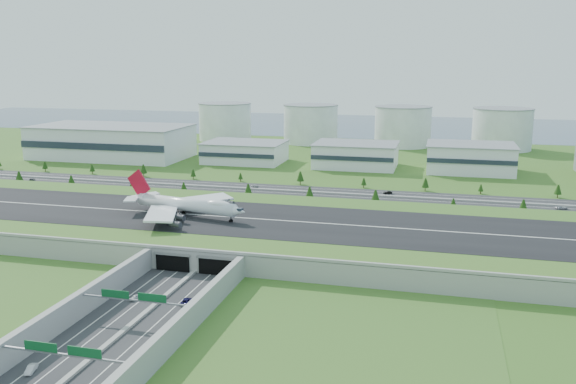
% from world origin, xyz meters
% --- Properties ---
extents(ground, '(1200.00, 1200.00, 0.00)m').
position_xyz_m(ground, '(0.00, 0.00, 0.00)').
color(ground, '#29571B').
rests_on(ground, ground).
extents(airfield_deck, '(520.00, 100.00, 9.20)m').
position_xyz_m(airfield_deck, '(0.00, -0.09, 4.12)').
color(airfield_deck, gray).
rests_on(airfield_deck, ground).
extents(underpass_road, '(38.80, 120.40, 8.00)m').
position_xyz_m(underpass_road, '(0.00, -99.42, 3.43)').
color(underpass_road, '#28282B').
rests_on(underpass_road, ground).
extents(sign_gantry_near, '(38.70, 0.70, 9.80)m').
position_xyz_m(sign_gantry_near, '(0.00, -95.04, 6.95)').
color(sign_gantry_near, gray).
rests_on(sign_gantry_near, ground).
extents(sign_gantry_far, '(38.70, 0.70, 9.80)m').
position_xyz_m(sign_gantry_far, '(0.00, -130.04, 6.95)').
color(sign_gantry_far, gray).
rests_on(sign_gantry_far, ground).
extents(north_expressway, '(560.00, 36.00, 0.12)m').
position_xyz_m(north_expressway, '(0.00, 95.00, 0.06)').
color(north_expressway, '#28282B').
rests_on(north_expressway, ground).
extents(tree_row, '(507.94, 48.69, 8.48)m').
position_xyz_m(tree_row, '(-1.39, 92.76, 4.78)').
color(tree_row, '#3D2819').
rests_on(tree_row, ground).
extents(hangar_west, '(120.00, 60.00, 25.00)m').
position_xyz_m(hangar_west, '(-170.00, 185.00, 12.50)').
color(hangar_west, silver).
rests_on(hangar_west, ground).
extents(hangar_mid_a, '(58.00, 42.00, 15.00)m').
position_xyz_m(hangar_mid_a, '(-60.00, 190.00, 7.50)').
color(hangar_mid_a, silver).
rests_on(hangar_mid_a, ground).
extents(hangar_mid_b, '(58.00, 42.00, 17.00)m').
position_xyz_m(hangar_mid_b, '(25.00, 190.00, 8.50)').
color(hangar_mid_b, silver).
rests_on(hangar_mid_b, ground).
extents(hangar_mid_c, '(58.00, 42.00, 19.00)m').
position_xyz_m(hangar_mid_c, '(105.00, 190.00, 9.50)').
color(hangar_mid_c, silver).
rests_on(hangar_mid_c, ground).
extents(fuel_tank_a, '(50.00, 50.00, 35.00)m').
position_xyz_m(fuel_tank_a, '(-120.00, 310.00, 17.50)').
color(fuel_tank_a, silver).
rests_on(fuel_tank_a, ground).
extents(fuel_tank_b, '(50.00, 50.00, 35.00)m').
position_xyz_m(fuel_tank_b, '(-35.00, 310.00, 17.50)').
color(fuel_tank_b, silver).
rests_on(fuel_tank_b, ground).
extents(fuel_tank_c, '(50.00, 50.00, 35.00)m').
position_xyz_m(fuel_tank_c, '(50.00, 310.00, 17.50)').
color(fuel_tank_c, silver).
rests_on(fuel_tank_c, ground).
extents(fuel_tank_d, '(50.00, 50.00, 35.00)m').
position_xyz_m(fuel_tank_d, '(135.00, 310.00, 17.50)').
color(fuel_tank_d, silver).
rests_on(fuel_tank_d, ground).
extents(bay_water, '(1200.00, 260.00, 0.06)m').
position_xyz_m(bay_water, '(0.00, 480.00, 0.03)').
color(bay_water, '#324460').
rests_on(bay_water, ground).
extents(boeing_747, '(62.47, 58.45, 19.54)m').
position_xyz_m(boeing_747, '(-23.88, -3.14, 13.56)').
color(boeing_747, white).
rests_on(boeing_747, airfield_deck).
extents(car_0, '(3.42, 5.07, 1.60)m').
position_xyz_m(car_0, '(-8.46, -78.88, 0.92)').
color(car_0, silver).
rests_on(car_0, ground).
extents(car_1, '(3.08, 5.39, 1.68)m').
position_xyz_m(car_1, '(-10.92, -128.21, 0.96)').
color(car_1, silver).
rests_on(car_1, ground).
extents(car_2, '(3.48, 6.35, 1.69)m').
position_xyz_m(car_2, '(8.91, -77.84, 0.96)').
color(car_2, '#0F0B38').
rests_on(car_2, ground).
extents(car_4, '(4.06, 2.14, 1.32)m').
position_xyz_m(car_4, '(-170.84, 86.37, 0.78)').
color(car_4, slate).
rests_on(car_4, ground).
extents(car_5, '(5.51, 3.71, 1.72)m').
position_xyz_m(car_5, '(56.38, 102.58, 0.98)').
color(car_5, black).
rests_on(car_5, ground).
extents(car_6, '(6.72, 4.62, 1.71)m').
position_xyz_m(car_6, '(147.94, 88.08, 0.97)').
color(car_6, silver).
rests_on(car_6, ground).
extents(car_7, '(5.66, 3.25, 1.54)m').
position_xyz_m(car_7, '(-24.68, 101.32, 0.89)').
color(car_7, silver).
rests_on(car_7, ground).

